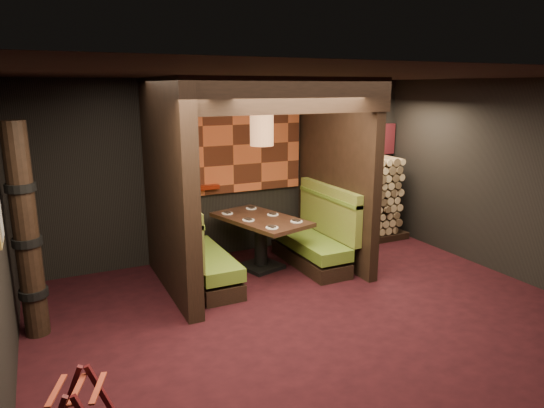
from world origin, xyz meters
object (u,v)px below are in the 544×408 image
at_px(dining_table, 261,233).
at_px(pendant_lamp, 262,130).
at_px(booth_bench_right, 316,240).
at_px(firewood_stack, 361,200).
at_px(totem_column, 26,234).
at_px(booth_bench_left, 199,258).

distance_m(dining_table, pendant_lamp, 1.56).
height_order(booth_bench_right, firewood_stack, firewood_stack).
height_order(booth_bench_right, dining_table, booth_bench_right).
height_order(pendant_lamp, totem_column, pendant_lamp).
bearing_deg(booth_bench_right, dining_table, 166.13).
xyz_separation_m(dining_table, firewood_stack, (2.20, 0.49, 0.18)).
xyz_separation_m(booth_bench_left, booth_bench_right, (1.89, 0.00, 0.00)).
distance_m(totem_column, firewood_stack, 5.50).
bearing_deg(firewood_stack, booth_bench_left, -167.83).
bearing_deg(totem_column, pendant_lamp, 12.76).
bearing_deg(dining_table, totem_column, -166.37).
bearing_deg(firewood_stack, totem_column, -166.81).
bearing_deg(totem_column, dining_table, 13.63).
bearing_deg(pendant_lamp, booth_bench_left, -171.31).
relative_size(booth_bench_right, dining_table, 0.94).
xyz_separation_m(totem_column, firewood_stack, (5.33, 1.25, -0.44)).
height_order(booth_bench_left, pendant_lamp, pendant_lamp).
distance_m(booth_bench_left, totem_column, 2.30).
relative_size(booth_bench_left, totem_column, 0.67).
distance_m(dining_table, totem_column, 3.28).
bearing_deg(pendant_lamp, firewood_stack, 13.78).
bearing_deg(dining_table, firewood_stack, 12.55).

